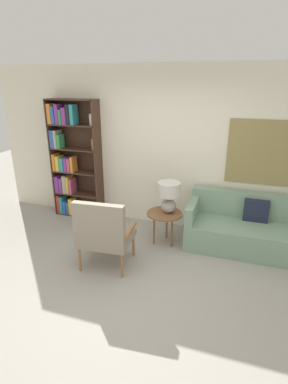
# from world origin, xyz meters

# --- Properties ---
(ground_plane) EXTENTS (14.00, 14.00, 0.00)m
(ground_plane) POSITION_xyz_m (0.00, 0.00, 0.00)
(ground_plane) COLOR #9E998E
(wall_back) EXTENTS (6.40, 0.08, 2.70)m
(wall_back) POSITION_xyz_m (0.03, 2.03, 1.35)
(wall_back) COLOR silver
(wall_back) RESTS_ON ground_plane
(bookshelf) EXTENTS (0.91, 0.30, 2.15)m
(bookshelf) POSITION_xyz_m (-1.75, 1.84, 1.08)
(bookshelf) COLOR #422B1E
(bookshelf) RESTS_ON ground_plane
(armchair) EXTENTS (0.73, 0.68, 1.01)m
(armchair) POSITION_xyz_m (-0.41, 0.38, 0.56)
(armchair) COLOR olive
(armchair) RESTS_ON ground_plane
(couch) EXTENTS (1.99, 0.83, 0.81)m
(couch) POSITION_xyz_m (1.52, 1.59, 0.30)
(couch) COLOR gray
(couch) RESTS_ON ground_plane
(side_table) EXTENTS (0.55, 0.55, 0.52)m
(side_table) POSITION_xyz_m (0.19, 1.30, 0.47)
(side_table) COLOR brown
(side_table) RESTS_ON ground_plane
(table_lamp) EXTENTS (0.35, 0.35, 0.48)m
(table_lamp) POSITION_xyz_m (0.24, 1.34, 0.82)
(table_lamp) COLOR #A59E93
(table_lamp) RESTS_ON side_table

